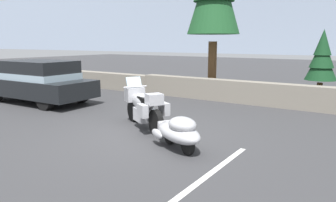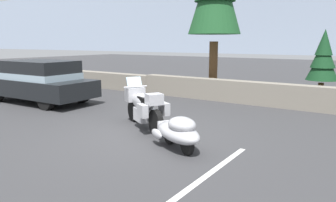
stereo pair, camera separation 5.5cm
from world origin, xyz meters
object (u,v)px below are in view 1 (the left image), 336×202
Objects in this scene: touring_motorcycle at (143,105)px; car_shaped_trailer at (178,131)px; pine_tree_far_right at (322,58)px; suv_at_left_edge at (38,81)px.

touring_motorcycle is 0.99× the size of car_shaped_trailer.
pine_tree_far_right is (3.42, 6.45, 1.13)m from touring_motorcycle.
pine_tree_far_right is (9.10, 5.77, 0.91)m from suv_at_left_edge.
pine_tree_far_right is (1.66, 7.45, 1.35)m from car_shaped_trailer.
touring_motorcycle is at bearing -6.79° from suv_at_left_edge.
pine_tree_far_right is at bearing 77.42° from car_shaped_trailer.
touring_motorcycle is at bearing -117.97° from pine_tree_far_right.
suv_at_left_edge is at bearing 173.21° from touring_motorcycle.
suv_at_left_edge is 1.73× the size of pine_tree_far_right.
pine_tree_far_right reaches higher than suv_at_left_edge.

